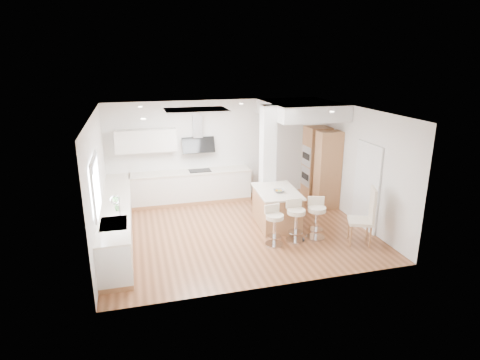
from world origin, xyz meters
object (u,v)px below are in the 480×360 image
object	(u,v)px
bar_stool_b	(296,218)
bar_stool_c	(316,216)
peninsula	(276,207)
bar_stool_a	(274,223)
dining_chair	(366,214)

from	to	relation	value
bar_stool_b	bar_stool_c	distance (m)	0.50
peninsula	bar_stool_a	xyz separation A→B (m)	(-0.42, -1.00, 0.05)
bar_stool_a	dining_chair	xyz separation A→B (m)	(1.92, -0.49, 0.19)
bar_stool_a	bar_stool_c	xyz separation A→B (m)	(1.03, 0.08, 0.03)
bar_stool_c	dining_chair	size ratio (longest dim) A/B	0.73
peninsula	bar_stool_c	xyz separation A→B (m)	(0.61, -0.91, 0.08)
peninsula	dining_chair	distance (m)	2.13
bar_stool_a	bar_stool_b	size ratio (longest dim) A/B	0.95
bar_stool_c	dining_chair	world-z (taller)	dining_chair
bar_stool_b	dining_chair	distance (m)	1.51
peninsula	dining_chair	size ratio (longest dim) A/B	1.17
bar_stool_c	dining_chair	distance (m)	1.07
bar_stool_a	bar_stool_c	size ratio (longest dim) A/B	0.95
peninsula	bar_stool_c	bearing A→B (deg)	-52.02
peninsula	bar_stool_c	distance (m)	1.10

